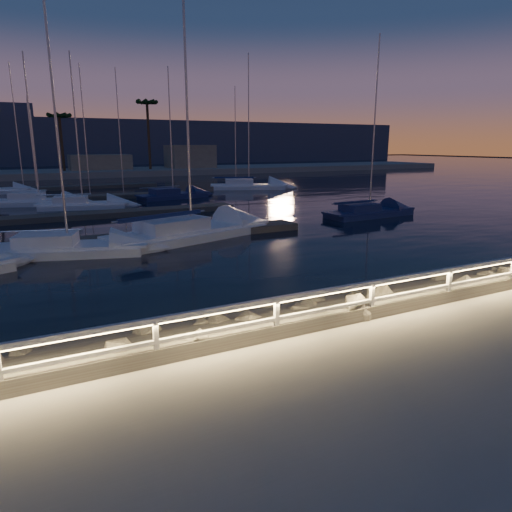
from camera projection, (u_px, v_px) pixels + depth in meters
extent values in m
plane|color=gray|center=(240.00, 345.00, 10.90)|extent=(400.00, 400.00, 0.00)
cube|color=gray|center=(294.00, 400.00, 8.75)|extent=(240.00, 5.00, 0.20)
cube|color=slate|center=(217.00, 334.00, 12.27)|extent=(240.00, 3.45, 1.29)
plane|color=black|center=(49.00, 175.00, 80.37)|extent=(320.00, 320.00, 0.00)
plane|color=black|center=(240.00, 390.00, 11.18)|extent=(400.00, 400.00, 0.00)
cube|color=white|center=(156.00, 342.00, 9.90)|extent=(0.11, 0.11, 1.00)
cube|color=white|center=(276.00, 319.00, 11.22)|extent=(0.11, 0.11, 1.00)
cube|color=white|center=(372.00, 300.00, 12.53)|extent=(0.11, 0.11, 1.00)
cube|color=white|center=(449.00, 286.00, 13.84)|extent=(0.11, 0.11, 1.00)
cube|color=white|center=(512.00, 273.00, 15.16)|extent=(0.11, 0.11, 1.00)
cube|color=white|center=(239.00, 306.00, 10.66)|extent=(44.00, 0.12, 0.12)
cube|color=white|center=(240.00, 326.00, 10.78)|extent=(44.00, 0.09, 0.09)
cube|color=#FFD072|center=(240.00, 309.00, 10.66)|extent=(44.00, 0.04, 0.03)
sphere|color=slate|center=(177.00, 349.00, 10.69)|extent=(0.95, 0.95, 0.95)
sphere|color=slate|center=(362.00, 305.00, 14.09)|extent=(0.75, 0.75, 0.75)
cube|color=#635B52|center=(117.00, 240.00, 24.86)|extent=(22.00, 2.00, 0.40)
cube|color=#635B52|center=(92.00, 215.00, 33.52)|extent=(22.00, 2.00, 0.40)
cube|color=#635B52|center=(74.00, 198.00, 43.92)|extent=(22.00, 2.00, 0.40)
cube|color=#635B52|center=(64.00, 188.00, 54.32)|extent=(22.00, 2.00, 0.40)
cube|color=gray|center=(51.00, 175.00, 75.07)|extent=(160.00, 14.00, 1.20)
cube|color=gray|center=(100.00, 164.00, 79.09)|extent=(10.00, 6.00, 3.00)
cube|color=gray|center=(190.00, 158.00, 85.04)|extent=(8.00, 7.00, 4.60)
cylinder|color=brown|center=(62.00, 143.00, 73.87)|extent=(0.44, 0.44, 9.00)
cylinder|color=brown|center=(149.00, 135.00, 78.83)|extent=(0.44, 0.44, 11.50)
cube|color=#3D445E|center=(37.00, 147.00, 122.60)|extent=(220.00, 30.00, 14.00)
cube|color=white|center=(69.00, 252.00, 22.31)|extent=(7.37, 4.22, 0.50)
cube|color=white|center=(68.00, 245.00, 22.24)|extent=(7.83, 4.05, 0.14)
cube|color=white|center=(46.00, 240.00, 21.99)|extent=(3.11, 2.45, 0.60)
cylinder|color=#B4B4B9|center=(55.00, 113.00, 20.76)|extent=(0.11, 0.11, 12.15)
cylinder|color=#B4B4B9|center=(35.00, 231.00, 21.79)|extent=(4.22, 1.31, 0.07)
cube|color=white|center=(191.00, 236.00, 26.22)|extent=(9.81, 5.79, 0.62)
cube|color=white|center=(191.00, 229.00, 26.12)|extent=(10.40, 5.59, 0.17)
cube|color=white|center=(172.00, 225.00, 25.15)|extent=(4.16, 3.32, 0.74)
cylinder|color=#B4B4B9|center=(186.00, 77.00, 24.17)|extent=(0.14, 0.14, 16.15)
cylinder|color=#B4B4B9|center=(162.00, 216.00, 24.57)|extent=(5.56, 1.86, 0.09)
cube|color=white|center=(83.00, 207.00, 38.27)|extent=(7.12, 3.66, 0.49)
cube|color=white|center=(83.00, 203.00, 38.20)|extent=(7.60, 3.45, 0.13)
cube|color=white|center=(71.00, 200.00, 37.90)|extent=(2.94, 2.22, 0.58)
cylinder|color=#B4B4B9|center=(76.00, 129.00, 36.77)|extent=(0.11, 0.11, 11.79)
cylinder|color=#B4B4B9|center=(64.00, 195.00, 37.68)|extent=(4.16, 0.98, 0.07)
cube|color=navy|center=(369.00, 214.00, 34.17)|extent=(7.11, 2.78, 0.47)
cube|color=navy|center=(369.00, 210.00, 34.10)|extent=(7.67, 2.47, 0.13)
cube|color=navy|center=(360.00, 207.00, 33.55)|extent=(2.82, 1.92, 0.55)
cylinder|color=#B4B4B9|center=(374.00, 125.00, 32.64)|extent=(0.10, 0.10, 12.11)
cylinder|color=#B4B4B9|center=(355.00, 202.00, 33.21)|extent=(4.36, 0.35, 0.07)
cube|color=white|center=(40.00, 204.00, 40.30)|extent=(7.34, 4.27, 0.54)
cube|color=white|center=(39.00, 200.00, 40.21)|extent=(7.80, 4.11, 0.15)
cube|color=white|center=(27.00, 196.00, 39.97)|extent=(3.10, 2.46, 0.64)
cylinder|color=#B4B4B9|center=(31.00, 128.00, 38.75)|extent=(0.12, 0.12, 12.10)
cylinder|color=#B4B4B9|center=(20.00, 191.00, 39.78)|extent=(4.19, 1.36, 0.08)
cube|color=navy|center=(173.00, 197.00, 45.39)|extent=(7.11, 3.58, 0.49)
cube|color=navy|center=(173.00, 194.00, 45.32)|extent=(7.59, 3.36, 0.13)
cube|color=navy|center=(165.00, 191.00, 44.67)|extent=(2.93, 2.19, 0.58)
cylinder|color=#B4B4B9|center=(171.00, 132.00, 43.89)|extent=(0.11, 0.11, 11.79)
cylinder|color=#B4B4B9|center=(160.00, 187.00, 44.28)|extent=(4.17, 0.92, 0.07)
cube|color=white|center=(249.00, 188.00, 54.96)|extent=(8.89, 5.82, 0.57)
cube|color=white|center=(249.00, 185.00, 54.87)|extent=(9.38, 5.69, 0.15)
cube|color=white|center=(239.00, 182.00, 54.70)|extent=(3.84, 3.20, 0.67)
cylinder|color=#B4B4B9|center=(249.00, 120.00, 53.10)|extent=(0.12, 0.12, 14.67)
cylinder|color=#B4B4B9|center=(234.00, 178.00, 54.53)|extent=(4.92, 2.08, 0.08)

